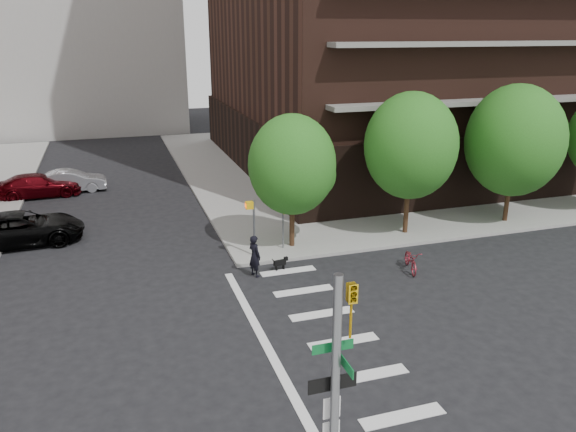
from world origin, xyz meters
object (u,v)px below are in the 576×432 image
parked_car_black (21,229)px  parked_car_maroon (38,186)px  scooter (411,260)px  dog_walker (255,256)px  parked_car_silver (71,181)px

parked_car_black → parked_car_maroon: (0.00, 8.50, -0.07)m
scooter → dog_walker: size_ratio=1.02×
parked_car_black → scooter: parked_car_black is taller
dog_walker → parked_car_maroon: bearing=9.1°
parked_car_maroon → parked_car_black: bearing=175.4°
parked_car_maroon → scooter: parked_car_maroon is taller
parked_car_silver → dog_walker: (7.86, -16.11, 0.19)m
scooter → dog_walker: 6.69m
parked_car_black → parked_car_silver: bearing=-15.7°
parked_car_black → dog_walker: size_ratio=3.19×
dog_walker → scooter: bearing=-126.1°
parked_car_silver → scooter: (14.36, -17.61, -0.22)m
parked_car_black → parked_car_maroon: parked_car_black is taller
parked_car_black → scooter: size_ratio=3.12×
parked_car_maroon → dog_walker: size_ratio=2.77×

